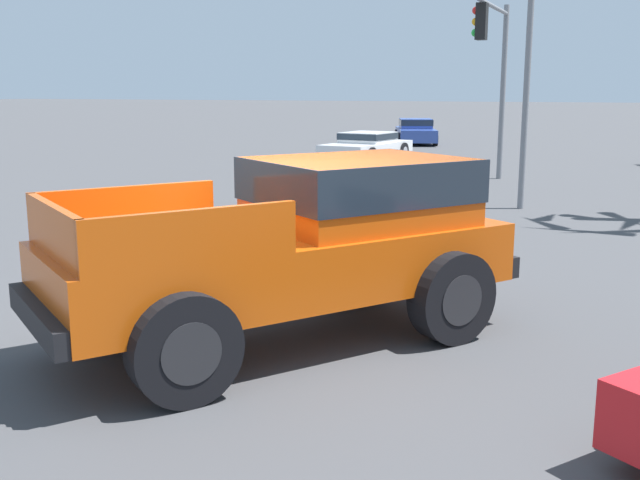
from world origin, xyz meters
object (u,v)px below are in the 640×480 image
(orange_pickup_truck, at_px, (309,238))
(street_lamp_post, at_px, (531,5))
(parked_car_blue, at_px, (416,131))
(parked_car_white, at_px, (367,146))
(traffic_light_main, at_px, (494,55))

(orange_pickup_truck, relative_size, street_lamp_post, 0.71)
(orange_pickup_truck, xyz_separation_m, street_lamp_post, (0.76, 10.14, 3.37))
(orange_pickup_truck, bearing_deg, parked_car_blue, 138.49)
(parked_car_white, bearing_deg, traffic_light_main, 144.14)
(orange_pickup_truck, xyz_separation_m, traffic_light_main, (-0.75, 14.21, 2.50))
(traffic_light_main, relative_size, street_lamp_post, 0.69)
(parked_car_blue, relative_size, street_lamp_post, 0.66)
(orange_pickup_truck, xyz_separation_m, parked_car_blue, (-7.28, 29.36, -0.48))
(orange_pickup_truck, height_order, parked_car_blue, orange_pickup_truck)
(orange_pickup_truck, bearing_deg, parked_car_white, 142.55)
(orange_pickup_truck, bearing_deg, street_lamp_post, 120.27)
(parked_car_white, bearing_deg, street_lamp_post, 134.90)
(orange_pickup_truck, height_order, parked_car_white, orange_pickup_truck)
(parked_car_blue, distance_m, parked_car_white, 9.82)
(orange_pickup_truck, relative_size, parked_car_blue, 1.09)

